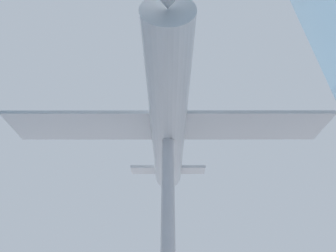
% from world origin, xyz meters
% --- Properties ---
extents(support_pylon_central, '(0.56, 0.56, 7.92)m').
position_xyz_m(support_pylon_central, '(0.00, 0.00, 3.96)').
color(support_pylon_central, '#B7B7BC').
rests_on(support_pylon_central, ground_plane).
extents(suspended_airplane, '(15.07, 13.49, 3.03)m').
position_xyz_m(suspended_airplane, '(-0.05, 0.16, 8.78)').
color(suspended_airplane, '#B2B7BC').
rests_on(suspended_airplane, support_pylon_central).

